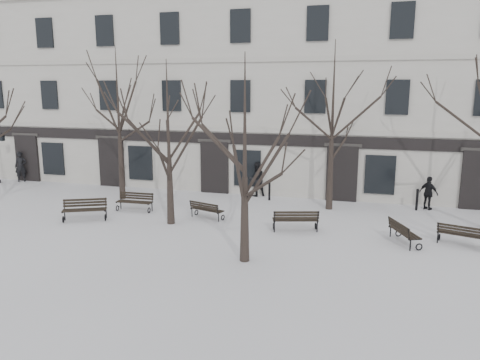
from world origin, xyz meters
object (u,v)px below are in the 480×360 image
at_px(bench_1, 206,209).
at_px(bench_2, 462,234).
at_px(tree_2, 245,134).
at_px(bench_5, 403,232).
at_px(bench_0, 85,209).
at_px(tree_1, 168,123).
at_px(bench_3, 135,201).
at_px(bench_4, 296,219).

distance_m(bench_1, bench_2, 10.56).
xyz_separation_m(tree_2, bench_5, (5.37, 3.40, -3.92)).
bearing_deg(tree_2, bench_0, 160.83).
bearing_deg(bench_1, tree_1, 60.29).
height_order(bench_0, bench_5, bench_0).
bearing_deg(tree_2, bench_5, 32.35).
bearing_deg(bench_5, bench_3, 59.46).
distance_m(bench_2, bench_3, 14.37).
bearing_deg(tree_2, bench_1, 123.76).
bearing_deg(bench_0, tree_2, -44.87).
distance_m(tree_1, tree_2, 5.49).
relative_size(bench_4, bench_5, 1.09).
xyz_separation_m(bench_0, bench_5, (13.60, 0.54, -0.05)).
relative_size(tree_2, bench_5, 3.89).
height_order(tree_2, bench_1, tree_2).
relative_size(bench_0, bench_4, 1.01).
bearing_deg(bench_4, tree_1, -12.39).
height_order(bench_1, bench_2, bench_2).
height_order(tree_1, bench_5, tree_1).
height_order(bench_2, bench_4, bench_4).
bearing_deg(bench_2, bench_4, 16.70).
distance_m(tree_1, bench_2, 12.41).
distance_m(bench_3, bench_4, 8.08).
xyz_separation_m(bench_3, bench_5, (12.21, -1.53, -0.01)).
height_order(bench_0, bench_1, bench_0).
height_order(bench_0, bench_3, bench_0).
relative_size(bench_0, bench_5, 1.10).
relative_size(bench_1, bench_5, 0.94).
bearing_deg(tree_1, bench_4, 3.82).
distance_m(tree_1, bench_0, 5.56).
height_order(tree_1, bench_3, tree_1).
height_order(tree_2, bench_0, tree_2).
bearing_deg(tree_1, tree_2, -38.61).
xyz_separation_m(bench_1, bench_3, (-3.79, 0.37, 0.04)).
bearing_deg(bench_4, bench_3, -24.30).
bearing_deg(bench_0, bench_3, 30.32).
distance_m(bench_4, bench_5, 4.23).
height_order(tree_1, tree_2, tree_1).
xyz_separation_m(tree_1, bench_3, (-2.55, 1.50, -3.92)).
distance_m(bench_1, bench_5, 8.50).
bearing_deg(bench_3, tree_1, -32.48).
bearing_deg(tree_2, bench_2, 26.30).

